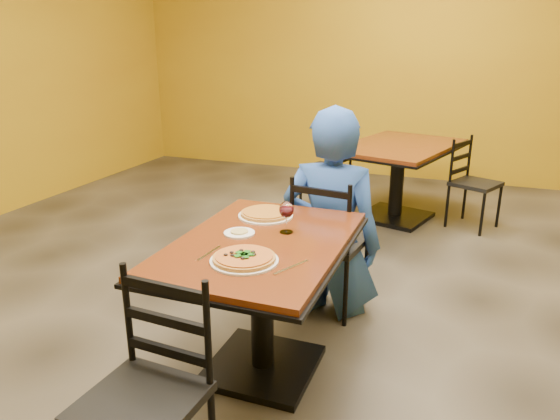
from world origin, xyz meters
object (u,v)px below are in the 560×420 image
at_px(chair_second_right, 476,184).
at_px(diner, 332,211).
at_px(table_second, 398,163).
at_px(chair_second_left, 326,169).
at_px(pizza_main, 244,257).
at_px(wine_glass, 286,216).
at_px(table_main, 262,276).
at_px(plate_main, 244,261).
at_px(chair_main_near, 140,404).
at_px(side_plate, 239,233).
at_px(plate_far, 266,216).
at_px(pizza_far, 266,213).
at_px(chair_main_far, 330,243).

xyz_separation_m(chair_second_right, diner, (-0.86, -1.97, 0.25)).
height_order(table_second, chair_second_left, chair_second_left).
bearing_deg(pizza_main, wine_glass, 83.12).
height_order(table_main, plate_main, plate_main).
bearing_deg(plate_main, chair_main_near, -100.24).
bearing_deg(pizza_main, side_plate, 118.37).
bearing_deg(plate_main, pizza_main, 0.00).
bearing_deg(plate_far, chair_second_left, 97.58).
bearing_deg(pizza_far, diner, 60.18).
bearing_deg(plate_far, wine_glass, -45.27).
xyz_separation_m(chair_main_far, chair_second_right, (0.86, 1.97, -0.03)).
bearing_deg(diner, table_main, 77.34).
xyz_separation_m(chair_second_right, side_plate, (-1.15, -2.74, 0.33)).
bearing_deg(chair_main_far, pizza_main, 91.46).
xyz_separation_m(chair_main_near, side_plate, (-0.05, 0.97, 0.31)).
xyz_separation_m(chair_second_right, wine_glass, (-0.93, -2.63, 0.42)).
distance_m(table_second, side_plate, 2.78).
bearing_deg(plate_far, table_second, 80.65).
bearing_deg(table_main, plate_far, 108.60).
relative_size(table_second, pizza_main, 5.52).
relative_size(diner, pizza_main, 4.70).
height_order(diner, pizza_main, diner).
bearing_deg(plate_main, wine_glass, 83.12).
xyz_separation_m(side_plate, wine_glass, (0.22, 0.11, 0.08)).
bearing_deg(table_main, diner, 79.69).
height_order(chair_main_far, pizza_far, chair_main_far).
xyz_separation_m(plate_far, pizza_far, (0.00, 0.00, 0.02)).
bearing_deg(table_main, chair_second_left, 99.01).
bearing_deg(table_second, pizza_main, -94.78).
bearing_deg(chair_second_left, table_main, 26.54).
xyz_separation_m(chair_main_near, chair_main_far, (0.24, 1.74, 0.01)).
bearing_deg(wine_glass, table_second, 85.55).
bearing_deg(chair_second_right, table_second, 115.23).
xyz_separation_m(chair_second_left, diner, (0.59, -1.97, 0.22)).
relative_size(chair_main_near, plate_far, 2.88).
relative_size(diner, side_plate, 8.34).
xyz_separation_m(chair_second_left, wine_glass, (0.52, -2.63, 0.40)).
distance_m(pizza_main, plate_far, 0.63).
bearing_deg(diner, table_second, -96.32).
bearing_deg(table_second, chair_main_far, -93.99).
height_order(chair_second_right, plate_main, chair_second_right).
xyz_separation_m(chair_second_right, plate_far, (-1.13, -2.43, 0.33)).
bearing_deg(chair_main_far, plate_main, 91.46).
height_order(chair_second_left, wine_glass, wine_glass).
bearing_deg(chair_main_near, chair_main_far, 85.84).
bearing_deg(table_main, chair_second_right, 70.07).
bearing_deg(chair_second_left, chair_main_far, 34.09).
xyz_separation_m(plate_main, pizza_far, (-0.15, 0.62, 0.02)).
distance_m(plate_main, side_plate, 0.35).
relative_size(chair_main_far, pizza_far, 3.26).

